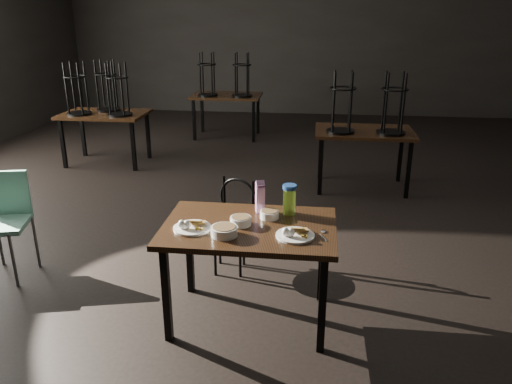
# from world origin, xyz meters

# --- Properties ---
(main_table) EXTENTS (1.20, 0.80, 0.75)m
(main_table) POSITION_xyz_m (-0.10, -1.81, 0.67)
(main_table) COLOR black
(main_table) RESTS_ON ground
(plate_left) EXTENTS (0.26, 0.26, 0.08)m
(plate_left) POSITION_xyz_m (-0.48, -1.92, 0.77)
(plate_left) COLOR white
(plate_left) RESTS_ON main_table
(plate_right) EXTENTS (0.26, 0.26, 0.08)m
(plate_right) POSITION_xyz_m (0.22, -1.96, 0.77)
(plate_right) COLOR white
(plate_right) RESTS_ON main_table
(bowl_near) EXTENTS (0.15, 0.15, 0.06)m
(bowl_near) POSITION_xyz_m (-0.16, -1.81, 0.78)
(bowl_near) COLOR white
(bowl_near) RESTS_ON main_table
(bowl_far) EXTENTS (0.14, 0.14, 0.05)m
(bowl_far) POSITION_xyz_m (0.03, -1.67, 0.78)
(bowl_far) COLOR white
(bowl_far) RESTS_ON main_table
(bowl_big) EXTENTS (0.18, 0.18, 0.06)m
(bowl_big) POSITION_xyz_m (-0.24, -2.00, 0.78)
(bowl_big) COLOR white
(bowl_big) RESTS_ON main_table
(juice_carton) EXTENTS (0.08, 0.08, 0.25)m
(juice_carton) POSITION_xyz_m (-0.05, -1.56, 0.86)
(juice_carton) COLOR #881878
(juice_carton) RESTS_ON main_table
(water_bottle) EXTENTS (0.11, 0.11, 0.22)m
(water_bottle) POSITION_xyz_m (0.16, -1.57, 0.86)
(water_bottle) COLOR #A0DA40
(water_bottle) RESTS_ON main_table
(spoon) EXTENTS (0.05, 0.18, 0.01)m
(spoon) POSITION_xyz_m (0.41, -1.88, 0.75)
(spoon) COLOR silver
(spoon) RESTS_ON main_table
(bentwood_chair) EXTENTS (0.42, 0.42, 0.80)m
(bentwood_chair) POSITION_xyz_m (-0.34, -1.06, 0.48)
(bentwood_chair) COLOR black
(bentwood_chair) RESTS_ON ground
(school_chair) EXTENTS (0.49, 0.49, 0.88)m
(school_chair) POSITION_xyz_m (-2.25, -1.36, 0.53)
(school_chair) COLOR #80C7AD
(school_chair) RESTS_ON ground
(bg_table_left) EXTENTS (1.20, 0.80, 1.48)m
(bg_table_left) POSITION_xyz_m (-2.71, 1.87, 0.78)
(bg_table_left) COLOR black
(bg_table_left) RESTS_ON ground
(bg_table_right) EXTENTS (1.20, 0.80, 1.48)m
(bg_table_right) POSITION_xyz_m (0.93, 1.18, 0.75)
(bg_table_right) COLOR black
(bg_table_right) RESTS_ON ground
(bg_table_far) EXTENTS (1.20, 0.80, 1.48)m
(bg_table_far) POSITION_xyz_m (-1.24, 3.67, 0.75)
(bg_table_far) COLOR black
(bg_table_far) RESTS_ON ground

